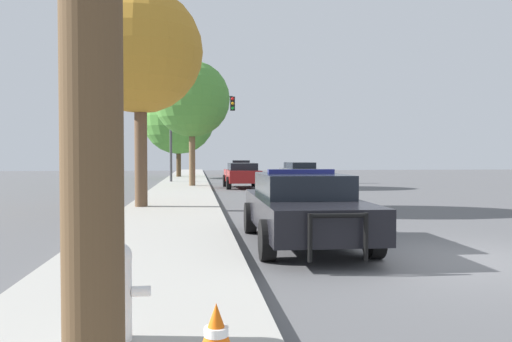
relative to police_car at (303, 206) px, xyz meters
name	(u,v)px	position (x,y,z in m)	size (l,w,h in m)	color
ground_plane	(459,260)	(2.26, -1.86, -0.74)	(110.00, 110.00, 0.00)	#565659
sidewalk_left	(147,264)	(-2.84, -1.86, -0.68)	(3.00, 110.00, 0.13)	#A3A099
police_car	(303,206)	(0.00, 0.00, 0.00)	(2.11, 5.05, 1.47)	black
fire_hydrant	(118,288)	(-2.76, -5.26, -0.16)	(0.55, 0.24, 0.85)	white
traffic_light	(196,120)	(-2.10, 22.78, 3.37)	(4.20, 0.35, 5.64)	#424247
car_background_oncoming	(300,173)	(4.35, 20.81, -0.01)	(2.16, 4.35, 1.37)	#474C51
car_background_distant	(241,167)	(1.98, 35.93, -0.01)	(2.19, 4.38, 1.39)	maroon
car_background_midblock	(242,175)	(0.42, 17.68, 0.00)	(1.97, 3.96, 1.37)	maroon
tree_sidewalk_near	(140,52)	(-3.84, 6.58, 4.31)	(3.96, 3.96, 6.94)	brown
tree_sidewalk_mid	(192,99)	(-2.31, 18.01, 4.13)	(4.17, 4.17, 6.84)	brown
tree_sidewalk_far	(178,118)	(-3.48, 30.72, 4.11)	(5.83, 5.83, 7.64)	#4C3823
traffic_cone	(216,334)	(-1.94, -5.90, -0.37)	(0.34, 0.34, 0.48)	orange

